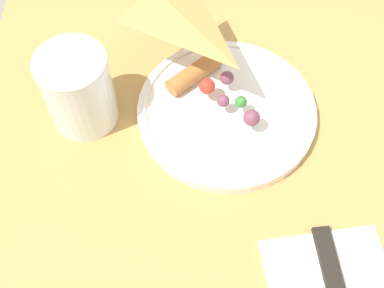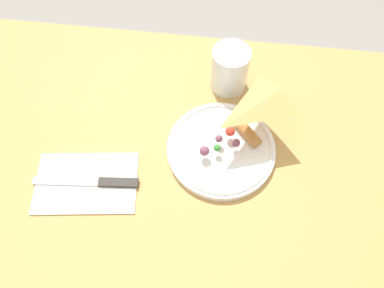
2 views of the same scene
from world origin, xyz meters
name	(u,v)px [view 1 (image 1 of 2)]	position (x,y,z in m)	size (l,w,h in m)	color
dining_table	(224,239)	(0.00, 0.00, 0.64)	(1.02, 0.67, 0.77)	tan
plate_pizza	(227,109)	(-0.12, 0.00, 0.79)	(0.23, 0.23, 0.05)	white
milk_glass	(79,91)	(-0.12, -0.18, 0.82)	(0.09, 0.09, 0.11)	white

